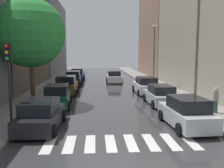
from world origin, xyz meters
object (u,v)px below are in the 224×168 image
at_px(parked_car_left_nearest, 41,115).
at_px(parked_car_left_second, 57,96).
at_px(parked_car_right_third, 146,86).
at_px(car_midroad, 114,77).
at_px(lamp_post_right, 154,52).
at_px(street_tree_left, 30,33).
at_px(parked_car_right_nearest, 186,113).
at_px(traffic_light_left_corner, 8,67).
at_px(parked_car_right_second, 160,95).
at_px(parked_car_left_third, 66,86).
at_px(pedestrian_foreground, 216,100).
at_px(parked_car_left_fourth, 73,79).
at_px(parked_car_left_fifth, 77,75).

bearing_deg(parked_car_left_nearest, parked_car_left_second, 1.59).
distance_m(parked_car_right_third, car_midroad, 9.86).
xyz_separation_m(parked_car_left_nearest, lamp_post_right, (9.50, 14.98, 3.43)).
relative_size(parked_car_right_third, street_tree_left, 0.56).
bearing_deg(parked_car_left_nearest, lamp_post_right, -30.71).
relative_size(parked_car_right_nearest, traffic_light_left_corner, 1.01).
relative_size(parked_car_left_nearest, parked_car_right_second, 1.04).
height_order(parked_car_left_third, pedestrian_foreground, parked_car_left_third).
xyz_separation_m(parked_car_right_nearest, pedestrian_foreground, (2.85, 2.50, 0.23)).
height_order(parked_car_left_nearest, traffic_light_left_corner, traffic_light_left_corner).
bearing_deg(parked_car_right_second, parked_car_left_second, 90.11).
bearing_deg(parked_car_left_third, car_midroad, -30.08).
bearing_deg(parked_car_right_nearest, parked_car_left_fourth, 19.64).
bearing_deg(parked_car_left_second, parked_car_right_third, -57.22).
bearing_deg(parked_car_right_nearest, parked_car_left_nearest, 85.68).
xyz_separation_m(parked_car_left_nearest, parked_car_left_fourth, (0.11, 18.17, 0.10)).
bearing_deg(parked_car_left_third, lamp_post_right, -69.43).
height_order(parked_car_right_second, traffic_light_left_corner, traffic_light_left_corner).
bearing_deg(street_tree_left, car_midroad, 61.72).
bearing_deg(parked_car_left_nearest, parked_car_left_fourth, 1.33).
bearing_deg(parked_car_left_fifth, parked_car_right_third, -149.44).
distance_m(parked_car_right_nearest, parked_car_right_third, 11.33).
xyz_separation_m(parked_car_right_nearest, lamp_post_right, (1.80, 15.18, 3.39)).
bearing_deg(parked_car_right_nearest, pedestrian_foreground, -51.59).
distance_m(car_midroad, pedestrian_foreground, 19.09).
height_order(parked_car_left_second, street_tree_left, street_tree_left).
xyz_separation_m(parked_car_left_fourth, street_tree_left, (-2.20, -11.36, 4.67)).
bearing_deg(parked_car_right_third, parked_car_left_fourth, 46.70).
bearing_deg(parked_car_left_fourth, traffic_light_left_corner, 174.52).
distance_m(parked_car_left_fifth, pedestrian_foreground, 24.28).
distance_m(parked_car_left_second, parked_car_left_third, 5.88).
bearing_deg(pedestrian_foreground, parked_car_right_third, 25.11).
relative_size(car_midroad, traffic_light_left_corner, 1.08).
relative_size(parked_car_left_second, car_midroad, 0.96).
bearing_deg(parked_car_left_nearest, parked_car_right_third, -33.47).
bearing_deg(parked_car_right_third, lamp_post_right, -24.36).
bearing_deg(parked_car_left_fifth, traffic_light_left_corner, 176.39).
bearing_deg(traffic_light_left_corner, parked_car_left_third, 82.59).
distance_m(parked_car_left_nearest, traffic_light_left_corner, 2.96).
distance_m(pedestrian_foreground, street_tree_left, 14.17).
distance_m(parked_car_right_second, parked_car_right_third, 5.42).
xyz_separation_m(parked_car_right_nearest, street_tree_left, (-9.80, 7.01, 4.73)).
bearing_deg(parked_car_right_second, street_tree_left, 82.50).
distance_m(parked_car_left_fourth, parked_car_right_nearest, 19.88).
distance_m(parked_car_left_second, traffic_light_left_corner, 6.39).
xyz_separation_m(traffic_light_left_corner, lamp_post_right, (11.00, 15.13, 0.88)).
bearing_deg(parked_car_right_nearest, parked_car_left_second, 50.51).
xyz_separation_m(parked_car_left_fifth, parked_car_right_second, (7.68, -18.55, -0.08)).
bearing_deg(parked_car_right_second, parked_car_left_fifth, 21.34).
distance_m(parked_car_right_nearest, street_tree_left, 12.94).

